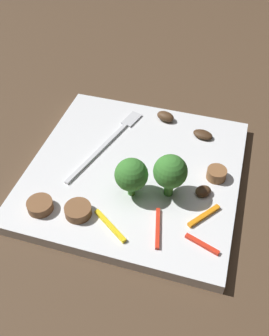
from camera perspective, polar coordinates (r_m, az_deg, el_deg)
ground_plane at (r=0.55m, az=0.00°, el=-1.18°), size 1.40×1.40×0.00m
plate at (r=0.54m, az=0.00°, el=-0.60°), size 0.29×0.29×0.02m
fork at (r=0.58m, az=-3.57°, el=4.22°), size 0.18×0.06×0.00m
broccoli_floret_0 at (r=0.48m, az=5.34°, el=-0.63°), size 0.04×0.04×0.06m
broccoli_floret_1 at (r=0.48m, az=-0.47°, el=-1.06°), size 0.04×0.04×0.06m
sausage_slice_0 at (r=0.53m, az=12.09°, el=-0.85°), size 0.03×0.03×0.01m
sausage_slice_1 at (r=0.50m, az=-13.86°, el=-5.42°), size 0.03×0.03×0.01m
sausage_slice_2 at (r=0.48m, az=-8.39°, el=-6.28°), size 0.04×0.04×0.01m
mushroom_0 at (r=0.61m, az=4.63°, el=7.66°), size 0.03×0.03×0.01m
mushroom_1 at (r=0.51m, az=10.18°, el=-3.40°), size 0.03×0.03×0.01m
mushroom_2 at (r=0.59m, az=10.12°, el=4.93°), size 0.02×0.03×0.01m
pepper_strip_0 at (r=0.49m, az=10.28°, el=-7.00°), size 0.04×0.04×0.00m
pepper_strip_1 at (r=0.47m, az=3.45°, el=-8.90°), size 0.06×0.02×0.00m
pepper_strip_2 at (r=0.46m, az=10.00°, el=-11.09°), size 0.02×0.04×0.00m
pepper_strip_3 at (r=0.47m, az=-3.26°, el=-8.65°), size 0.04×0.05×0.00m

